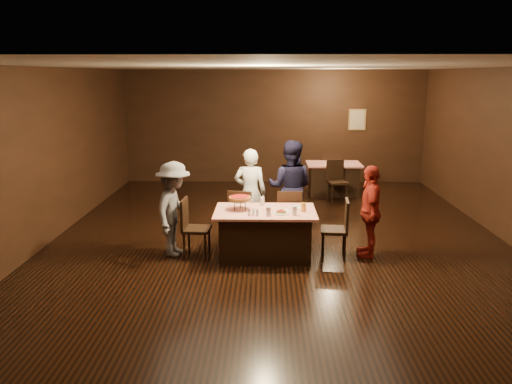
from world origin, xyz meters
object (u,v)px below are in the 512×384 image
chair_back_far (330,171)px  diner_grey_knit (174,209)px  chair_end_right (334,229)px  glass_front_left (268,211)px  chair_back_near (337,181)px  diner_navy_hoodie (290,187)px  glass_front_right (295,211)px  glass_back (262,202)px  diner_red_shirt (370,211)px  chair_far_left (242,215)px  back_table (333,179)px  plate_empty (299,208)px  main_table (265,234)px  pizza_stand (240,199)px  diner_white_jacket (250,192)px  chair_end_left (196,228)px  chair_far_right (288,216)px  glass_amber (303,207)px

chair_back_far → diner_grey_knit: (-3.12, -4.88, 0.29)m
chair_end_right → glass_front_left: size_ratio=6.79×
chair_back_near → diner_navy_hoodie: diner_navy_hoodie is taller
glass_front_right → glass_back: 0.74m
chair_back_near → diner_red_shirt: (0.01, -3.57, 0.27)m
diner_navy_hoodie → glass_back: diner_navy_hoodie is taller
chair_far_left → glass_front_right: chair_far_left is taller
back_table → plate_empty: plate_empty is taller
main_table → plate_empty: size_ratio=6.40×
chair_back_near → diner_navy_hoodie: bearing=-128.7°
chair_back_far → glass_front_left: bearing=83.1°
chair_end_right → pizza_stand: pizza_stand is taller
chair_far_left → diner_white_jacket: diner_white_jacket is taller
back_table → plate_empty: size_ratio=5.20×
chair_far_left → diner_grey_knit: size_ratio=0.62×
diner_navy_hoodie → glass_front_right: 1.51m
chair_back_near → chair_far_left: bearing=-137.3°
back_table → diner_red_shirt: diner_red_shirt is taller
chair_end_left → diner_white_jacket: diner_white_jacket is taller
chair_far_right → glass_front_left: bearing=67.9°
chair_far_left → diner_navy_hoodie: (0.85, 0.51, 0.39)m
diner_red_shirt → pizza_stand: size_ratio=3.93×
plate_empty → glass_front_left: (-0.50, -0.45, 0.06)m
chair_end_right → pizza_stand: (-1.50, 0.05, 0.48)m
glass_back → pizza_stand: bearing=-144.5°
chair_far_right → glass_front_left: size_ratio=6.79×
diner_white_jacket → plate_empty: size_ratio=6.38×
chair_back_near → chair_back_far: same height
glass_front_right → chair_far_left: bearing=130.4°
chair_far_left → chair_far_right: bearing=-168.8°
chair_back_far → diner_grey_knit: diner_grey_knit is taller
chair_end_left → diner_red_shirt: diner_red_shirt is taller
chair_back_far → glass_front_right: bearing=87.0°
diner_navy_hoodie → glass_amber: bearing=110.3°
main_table → plate_empty: plate_empty is taller
back_table → chair_far_right: (-1.26, -3.59, 0.09)m
back_table → chair_far_right: bearing=-109.3°
chair_end_left → glass_front_left: 1.24m
chair_far_left → pizza_stand: 0.85m
chair_far_right → chair_back_far: same height
diner_white_jacket → plate_empty: 1.27m
chair_end_left → chair_end_right: same height
back_table → diner_grey_knit: diner_grey_knit is taller
chair_far_right → chair_end_left: bearing=22.9°
diner_red_shirt → plate_empty: 1.12m
chair_end_right → pizza_stand: 1.57m
chair_back_near → diner_red_shirt: 3.58m
chair_end_right → glass_back: 1.24m
pizza_stand → chair_far_right: bearing=41.2°
chair_end_left → glass_back: chair_end_left is taller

